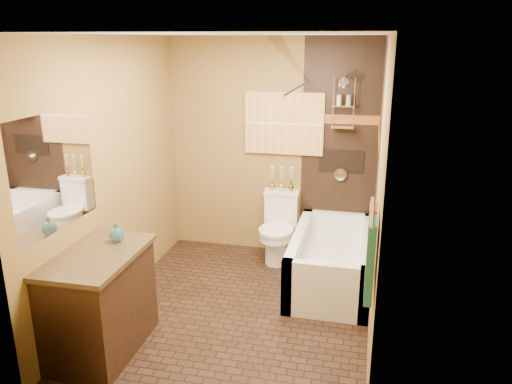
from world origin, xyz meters
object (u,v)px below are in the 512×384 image
(bathtub, at_px, (332,264))
(vanity, at_px, (100,302))
(sunset_painting, at_px, (284,124))
(toilet, at_px, (278,227))

(bathtub, distance_m, vanity, 2.36)
(bathtub, relative_size, vanity, 1.53)
(sunset_painting, distance_m, bathtub, 1.65)
(bathtub, distance_m, toilet, 0.82)
(sunset_painting, distance_m, vanity, 2.79)
(sunset_painting, bearing_deg, bathtub, -47.80)
(bathtub, height_order, vanity, vanity)
(toilet, distance_m, vanity, 2.32)
(bathtub, xyz_separation_m, vanity, (-1.72, -1.59, 0.21))
(sunset_painting, distance_m, toilet, 1.18)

